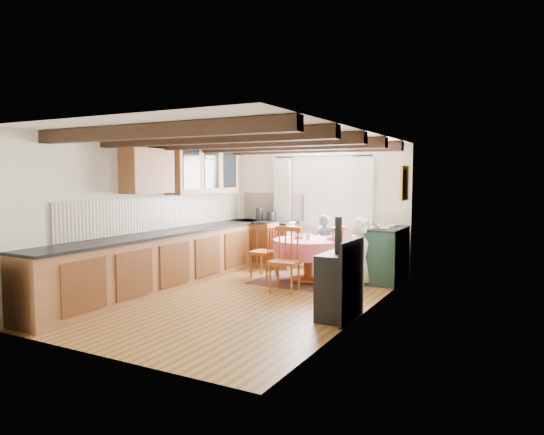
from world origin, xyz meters
The scene contains 40 objects.
floor centered at (0.00, 0.00, 0.00)m, with size 3.60×5.50×0.00m, color olive.
ceiling centered at (0.00, 0.00, 2.40)m, with size 3.60×5.50×0.00m, color white.
wall_back centered at (0.00, 2.75, 1.20)m, with size 3.60×0.00×2.40m, color silver.
wall_front centered at (0.00, -2.75, 1.20)m, with size 3.60×0.00×2.40m, color silver.
wall_left centered at (-1.80, 0.00, 1.20)m, with size 0.00×5.50×2.40m, color silver.
wall_right centered at (1.80, 0.00, 1.20)m, with size 0.00×5.50×2.40m, color silver.
beam_a centered at (0.00, -2.00, 2.31)m, with size 3.60×0.16×0.16m, color #39261A.
beam_b centered at (0.00, -1.00, 2.31)m, with size 3.60×0.16×0.16m, color #39261A.
beam_c centered at (0.00, 0.00, 2.31)m, with size 3.60×0.16×0.16m, color #39261A.
beam_d centered at (0.00, 1.00, 2.31)m, with size 3.60×0.16×0.16m, color #39261A.
beam_e centered at (0.00, 2.00, 2.31)m, with size 3.60×0.16×0.16m, color #39261A.
splash_left centered at (-1.78, 0.30, 1.20)m, with size 0.02×4.50×0.55m, color beige.
splash_back centered at (-1.00, 2.73, 1.20)m, with size 1.40×0.02×0.55m, color beige.
base_cabinet_left centered at (-1.50, 0.00, 0.44)m, with size 0.60×5.30×0.88m, color brown.
base_cabinet_back centered at (-1.05, 2.45, 0.44)m, with size 1.30×0.60×0.88m, color brown.
worktop_left centered at (-1.48, 0.00, 0.90)m, with size 0.64×5.30×0.04m, color black.
worktop_back centered at (-1.05, 2.43, 0.90)m, with size 1.30×0.64×0.04m, color black.
wall_cabinet_glass centered at (-1.63, 1.20, 1.95)m, with size 0.34×1.80×0.90m, color brown.
wall_cabinet_solid centered at (-1.63, -0.30, 1.90)m, with size 0.34×0.90×0.70m, color brown.
window_frame centered at (0.10, 2.73, 1.60)m, with size 1.34×0.03×1.54m, color white.
window_pane centered at (0.10, 2.74, 1.60)m, with size 1.20×0.01×1.40m, color white.
curtain_left centered at (-0.75, 2.65, 1.10)m, with size 0.35×0.10×2.10m, color silver.
curtain_right centered at (0.95, 2.65, 1.10)m, with size 0.35×0.10×2.10m, color silver.
curtain_rod centered at (0.10, 2.65, 2.20)m, with size 0.03×0.03×2.00m, color black.
wall_picture centered at (1.77, 2.30, 1.70)m, with size 0.04×0.50×0.60m, color gold.
wall_plate centered at (1.05, 2.72, 1.70)m, with size 0.30×0.30×0.02m, color silver.
rug centered at (0.34, 1.49, 0.01)m, with size 1.75×1.36×0.01m, color #45251A.
dining_table centered at (0.34, 1.49, 0.37)m, with size 1.22×1.22×0.73m, color #C94A71, non-canonical shape.
chair_near centered at (0.32, 0.62, 0.51)m, with size 0.44×0.46×1.02m, color #9D451C, non-canonical shape.
chair_left centered at (-0.50, 1.41, 0.50)m, with size 0.43×0.45×1.00m, color #9D451C, non-canonical shape.
chair_right centered at (1.05, 1.43, 0.49)m, with size 0.42×0.44×0.98m, color #9D451C, non-canonical shape.
aga_range centered at (1.47, 2.13, 0.48)m, with size 0.67×1.04×0.96m, color #1A392E, non-canonical shape.
cast_iron_stove centered at (1.58, -0.38, 0.65)m, with size 0.39×0.65×1.31m, color black, non-canonical shape.
child_far centered at (0.33, 2.23, 0.55)m, with size 0.40×0.26×1.10m, color #364C59.
child_right centered at (1.21, 1.65, 0.57)m, with size 0.56×0.36×1.14m, color silver.
bowl_a centered at (0.72, 1.65, 0.76)m, with size 0.24×0.24×0.06m, color silver.
bowl_b centered at (0.13, 1.55, 0.77)m, with size 0.21×0.21×0.07m, color silver.
cup centered at (0.33, 1.50, 0.78)m, with size 0.11×0.11×0.10m, color silver.
canister_tall centered at (-1.20, 2.48, 1.05)m, with size 0.15×0.15×0.25m, color #262628.
canister_wide centered at (-0.94, 2.52, 1.01)m, with size 0.17×0.17×0.19m, color #262628.
Camera 1 is at (3.75, -6.20, 1.81)m, focal length 32.49 mm.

